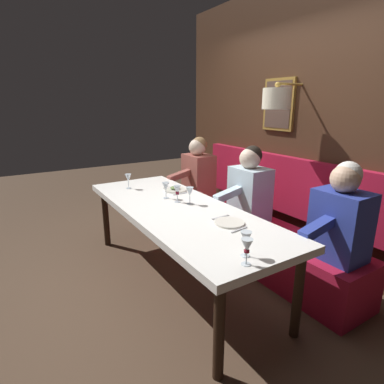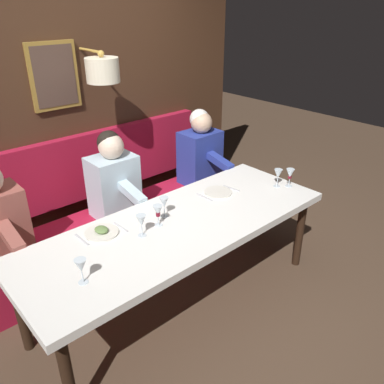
{
  "view_description": "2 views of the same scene",
  "coord_description": "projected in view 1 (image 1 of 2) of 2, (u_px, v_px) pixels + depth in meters",
  "views": [
    {
      "loc": [
        -1.31,
        -2.37,
        1.66
      ],
      "look_at": [
        0.05,
        -0.17,
        0.92
      ],
      "focal_mm": 29.16,
      "sensor_mm": 36.0,
      "label": 1
    },
    {
      "loc": [
        -1.92,
        1.6,
        2.24
      ],
      "look_at": [
        0.05,
        -0.17,
        0.92
      ],
      "focal_mm": 36.58,
      "sensor_mm": 36.0,
      "label": 2
    }
  ],
  "objects": [
    {
      "name": "wine_glass_1",
      "position": [
        246.0,
        239.0,
        1.91
      ],
      "size": [
        0.07,
        0.07,
        0.16
      ],
      "color": "silver",
      "rests_on": "dining_table"
    },
    {
      "name": "dining_table",
      "position": [
        177.0,
        214.0,
        2.87
      ],
      "size": [
        0.9,
        2.45,
        0.74
      ],
      "color": "white",
      "rests_on": "ground_plane"
    },
    {
      "name": "banquette_bench",
      "position": [
        248.0,
        238.0,
        3.45
      ],
      "size": [
        0.52,
        2.65,
        0.45
      ],
      "primitive_type": "cube",
      "color": "maroon",
      "rests_on": "ground_plane"
    },
    {
      "name": "wine_glass_3",
      "position": [
        166.0,
        187.0,
        3.09
      ],
      "size": [
        0.07,
        0.07,
        0.16
      ],
      "color": "silver",
      "rests_on": "dining_table"
    },
    {
      "name": "diner_near",
      "position": [
        249.0,
        186.0,
        3.29
      ],
      "size": [
        0.6,
        0.4,
        0.79
      ],
      "color": "silver",
      "rests_on": "banquette_bench"
    },
    {
      "name": "back_wall_panel",
      "position": [
        293.0,
        131.0,
        3.42
      ],
      "size": [
        0.59,
        3.85,
        2.9
      ],
      "color": "#422819",
      "rests_on": "ground_plane"
    },
    {
      "name": "ground_plane",
      "position": [
        178.0,
        279.0,
        3.06
      ],
      "size": [
        12.0,
        12.0,
        0.0
      ],
      "primitive_type": "plane",
      "color": "#4C3828"
    },
    {
      "name": "wine_glass_5",
      "position": [
        177.0,
        191.0,
        2.97
      ],
      "size": [
        0.07,
        0.07,
        0.16
      ],
      "color": "silver",
      "rests_on": "dining_table"
    },
    {
      "name": "diner_middle",
      "position": [
        198.0,
        169.0,
        4.11
      ],
      "size": [
        0.6,
        0.4,
        0.79
      ],
      "color": "#934C42",
      "rests_on": "banquette_bench"
    },
    {
      "name": "diner_nearest",
      "position": [
        341.0,
        215.0,
        2.43
      ],
      "size": [
        0.6,
        0.4,
        0.79
      ],
      "color": "#283893",
      "rests_on": "banquette_bench"
    },
    {
      "name": "wine_glass_4",
      "position": [
        247.0,
        247.0,
        1.81
      ],
      "size": [
        0.07,
        0.07,
        0.16
      ],
      "color": "silver",
      "rests_on": "dining_table"
    },
    {
      "name": "wine_glass_0",
      "position": [
        190.0,
        192.0,
        2.91
      ],
      "size": [
        0.07,
        0.07,
        0.16
      ],
      "color": "silver",
      "rests_on": "dining_table"
    },
    {
      "name": "place_setting_1",
      "position": [
        229.0,
        223.0,
        2.46
      ],
      "size": [
        0.24,
        0.32,
        0.01
      ],
      "color": "silver",
      "rests_on": "dining_table"
    },
    {
      "name": "place_setting_0",
      "position": [
        175.0,
        189.0,
        3.39
      ],
      "size": [
        0.24,
        0.31,
        0.05
      ],
      "color": "silver",
      "rests_on": "dining_table"
    },
    {
      "name": "wine_glass_2",
      "position": [
        128.0,
        178.0,
        3.45
      ],
      "size": [
        0.07,
        0.07,
        0.16
      ],
      "color": "silver",
      "rests_on": "dining_table"
    }
  ]
}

